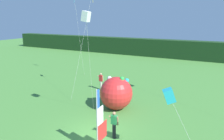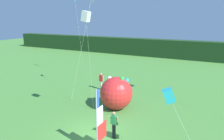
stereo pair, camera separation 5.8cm
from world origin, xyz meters
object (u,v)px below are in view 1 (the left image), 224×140
at_px(person_near_banner, 101,81).
at_px(kite_yellow_diamond_4, 90,2).
at_px(kite_cyan_box_2, 169,96).
at_px(kite_white_box_3, 86,17).
at_px(kite_cyan_diamond_0, 75,3).
at_px(banner_flag, 100,122).
at_px(person_mid_field, 114,124).
at_px(inflatable_balloon, 116,93).

distance_m(person_near_banner, kite_yellow_diamond_4, 7.72).
height_order(kite_cyan_box_2, kite_white_box_3, kite_white_box_3).
bearing_deg(kite_cyan_diamond_0, banner_flag, -48.92).
distance_m(kite_cyan_diamond_0, kite_cyan_box_2, 18.61).
xyz_separation_m(person_mid_field, kite_cyan_box_2, (3.30, -0.74, 2.62)).
height_order(kite_cyan_diamond_0, kite_cyan_box_2, kite_cyan_diamond_0).
xyz_separation_m(banner_flag, kite_cyan_diamond_0, (-10.56, 12.12, 7.10)).
relative_size(banner_flag, person_near_banner, 2.13).
distance_m(inflatable_balloon, kite_yellow_diamond_4, 8.25).
bearing_deg(kite_white_box_3, kite_cyan_diamond_0, 130.42).
bearing_deg(person_mid_field, kite_white_box_3, 155.63).
bearing_deg(kite_cyan_diamond_0, person_mid_field, -44.79).
height_order(banner_flag, kite_cyan_diamond_0, kite_cyan_diamond_0).
bearing_deg(person_mid_field, kite_cyan_diamond_0, 135.21).
bearing_deg(person_near_banner, person_mid_field, -54.26).
distance_m(banner_flag, kite_white_box_3, 6.67).
distance_m(inflatable_balloon, kite_cyan_diamond_0, 13.24).
bearing_deg(kite_cyan_diamond_0, person_near_banner, -30.13).
bearing_deg(kite_white_box_3, person_mid_field, -24.37).
height_order(banner_flag, person_mid_field, banner_flag).
height_order(banner_flag, person_near_banner, banner_flag).
xyz_separation_m(kite_cyan_diamond_0, kite_yellow_diamond_4, (5.14, -4.54, -0.38)).
bearing_deg(banner_flag, kite_white_box_3, 133.16).
relative_size(banner_flag, kite_cyan_box_2, 0.94).
bearing_deg(person_near_banner, kite_cyan_diamond_0, 149.87).
bearing_deg(banner_flag, kite_cyan_box_2, 15.28).
distance_m(person_near_banner, kite_cyan_diamond_0, 9.95).
xyz_separation_m(person_mid_field, inflatable_balloon, (-1.86, 3.95, 0.40)).
bearing_deg(kite_white_box_3, banner_flag, -46.84).
xyz_separation_m(person_mid_field, kite_yellow_diamond_4, (-5.41, 5.94, 7.58)).
distance_m(kite_cyan_box_2, kite_yellow_diamond_4, 12.05).
height_order(banner_flag, inflatable_balloon, banner_flag).
xyz_separation_m(person_near_banner, kite_white_box_3, (2.72, -6.27, 6.26)).
bearing_deg(kite_yellow_diamond_4, kite_white_box_3, -59.84).
bearing_deg(kite_cyan_box_2, kite_white_box_3, 161.96).
xyz_separation_m(kite_white_box_3, kite_yellow_diamond_4, (-2.75, 4.74, 1.31)).
height_order(person_near_banner, kite_cyan_diamond_0, kite_cyan_diamond_0).
bearing_deg(inflatable_balloon, kite_cyan_diamond_0, 143.10).
height_order(person_mid_field, kite_white_box_3, kite_white_box_3).
bearing_deg(person_mid_field, inflatable_balloon, 115.21).
bearing_deg(banner_flag, person_mid_field, 90.21).
bearing_deg(kite_yellow_diamond_4, banner_flag, -54.44).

